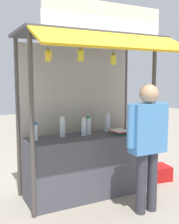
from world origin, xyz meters
TOP-DOWN VIEW (x-y plane):
  - ground_plane at (0.00, 0.00)m, footprint 20.00×20.00m
  - stall_counter at (0.00, 0.00)m, footprint 1.86×0.58m
  - stall_structure at (0.00, 0.12)m, footprint 2.06×1.47m
  - water_bottle_left at (-0.79, 0.05)m, footprint 0.07×0.07m
  - water_bottle_far_left at (0.40, 0.16)m, footprint 0.09×0.09m
  - water_bottle_center at (-0.07, 0.04)m, footprint 0.08×0.08m
  - water_bottle_mid_left at (-0.37, 0.12)m, footprint 0.08×0.08m
  - water_bottle_rear_center at (0.03, 0.08)m, footprint 0.08×0.08m
  - magazine_stack_back_right at (0.78, -0.19)m, footprint 0.21×0.27m
  - magazine_stack_far_right at (0.47, -0.08)m, footprint 0.25×0.31m
  - banana_bunch_rightmost at (-0.74, -0.39)m, footprint 0.09×0.10m
  - banana_bunch_inner_left at (0.15, -0.39)m, footprint 0.10×0.09m
  - banana_bunch_inner_right at (-0.32, -0.39)m, footprint 0.11×0.11m
  - vendor_person at (0.41, -0.82)m, footprint 0.63×0.24m
  - plastic_crate at (1.34, 0.01)m, footprint 0.40×0.40m

SIDE VIEW (x-z plane):
  - ground_plane at x=0.00m, z-range 0.00..0.00m
  - plastic_crate at x=1.34m, z-range 0.00..0.24m
  - stall_counter at x=0.00m, z-range 0.00..0.90m
  - magazine_stack_far_right at x=0.47m, z-range 0.90..0.95m
  - magazine_stack_back_right at x=0.78m, z-range 0.90..0.98m
  - vendor_person at x=0.41m, z-range 0.17..1.83m
  - water_bottle_left at x=-0.79m, z-range 0.89..1.14m
  - water_bottle_center at x=-0.07m, z-range 0.89..1.16m
  - water_bottle_rear_center at x=0.03m, z-range 0.89..1.17m
  - water_bottle_mid_left at x=-0.37m, z-range 0.89..1.18m
  - water_bottle_far_left at x=0.40m, z-range 0.89..1.19m
  - stall_structure at x=0.00m, z-range 0.27..2.94m
  - banana_bunch_inner_left at x=0.15m, z-range 1.83..2.12m
  - banana_bunch_rightmost at x=-0.74m, z-range 1.85..2.13m
  - banana_bunch_inner_right at x=-0.32m, z-range 1.88..2.14m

